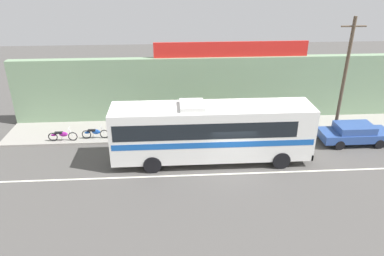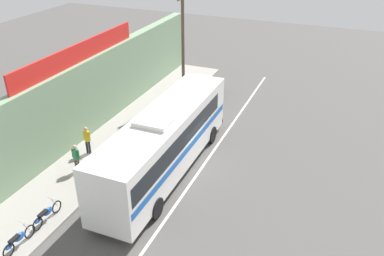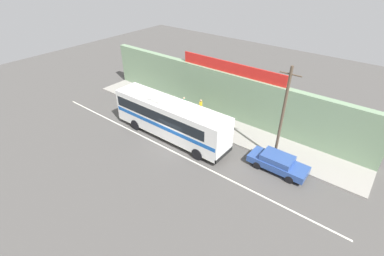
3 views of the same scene
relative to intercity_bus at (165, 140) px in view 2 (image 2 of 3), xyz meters
name	(u,v)px [view 2 (image 2 of 3)]	position (x,y,z in m)	size (l,w,h in m)	color
ground_plane	(189,164)	(1.22, -0.85, -2.07)	(70.00, 70.00, 0.00)	#4F4C49
sidewalk_slab	(110,145)	(1.22, 4.35, -2.00)	(30.00, 3.60, 0.14)	gray
storefront_facade	(76,105)	(1.22, 6.50, 0.33)	(30.00, 0.70, 4.80)	gray
storefront_billboard	(79,53)	(2.18, 6.50, 3.28)	(11.21, 0.12, 1.10)	red
road_center_stripe	(202,167)	(1.22, -1.65, -2.06)	(30.00, 0.14, 0.01)	silver
intercity_bus	(165,140)	(0.00, 0.00, 0.00)	(11.78, 2.62, 3.78)	white
parked_car	(203,90)	(9.85, 1.66, -1.33)	(4.58, 1.87, 1.37)	#2D4C93
utility_pole	(183,46)	(9.10, 2.91, 2.18)	(1.60, 0.22, 7.94)	brown
motorcycle_blue	(18,239)	(-7.48, 3.21, -1.50)	(1.83, 0.56, 0.94)	black
motorcycle_green	(47,214)	(-5.75, 3.21, -1.50)	(1.91, 0.56, 0.94)	black
pedestrian_near_shop	(87,138)	(-0.13, 4.92, -0.91)	(0.30, 0.48, 1.73)	black
pedestrian_far_right	(76,156)	(-1.92, 4.36, -0.95)	(0.30, 0.48, 1.67)	brown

